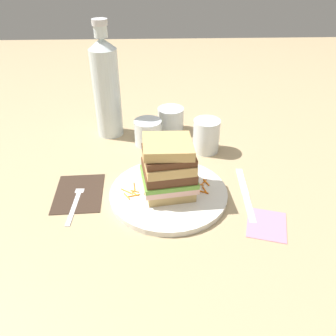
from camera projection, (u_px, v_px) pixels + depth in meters
name	position (u px, v px, depth m)	size (l,w,h in m)	color
ground_plane	(173.00, 195.00, 0.78)	(3.00, 3.00, 0.00)	tan
main_plate	(169.00, 192.00, 0.78)	(0.27, 0.27, 0.01)	white
sandwich	(168.00, 167.00, 0.74)	(0.13, 0.12, 0.13)	tan
carrot_shred_0	(134.00, 195.00, 0.75)	(0.00, 0.00, 0.03)	orange
carrot_shred_1	(134.00, 187.00, 0.78)	(0.00, 0.00, 0.03)	orange
carrot_shred_2	(135.00, 191.00, 0.77)	(0.00, 0.00, 0.02)	orange
carrot_shred_3	(127.00, 191.00, 0.77)	(0.00, 0.00, 0.03)	orange
carrot_shred_4	(127.00, 196.00, 0.75)	(0.00, 0.00, 0.02)	orange
carrot_shred_5	(145.00, 190.00, 0.77)	(0.00, 0.00, 0.03)	orange
carrot_shred_6	(135.00, 193.00, 0.76)	(0.00, 0.00, 0.02)	orange
carrot_shred_7	(204.00, 189.00, 0.77)	(0.00, 0.00, 0.02)	orange
carrot_shred_8	(193.00, 184.00, 0.79)	(0.00, 0.00, 0.02)	orange
carrot_shred_9	(206.00, 182.00, 0.79)	(0.00, 0.00, 0.03)	orange
carrot_shred_10	(204.00, 182.00, 0.80)	(0.00, 0.00, 0.02)	orange
carrot_shred_11	(198.00, 184.00, 0.79)	(0.00, 0.00, 0.03)	orange
carrot_shred_12	(202.00, 192.00, 0.76)	(0.00, 0.00, 0.03)	orange
napkin_dark	(79.00, 193.00, 0.78)	(0.11, 0.14, 0.00)	#38281E
fork	(76.00, 198.00, 0.76)	(0.02, 0.17, 0.00)	silver
knife	(246.00, 195.00, 0.78)	(0.03, 0.20, 0.00)	silver
juice_glass	(206.00, 137.00, 0.92)	(0.07, 0.07, 0.09)	white
water_bottle	(106.00, 87.00, 0.95)	(0.08, 0.08, 0.32)	silver
empty_tumbler_0	(171.00, 119.00, 1.03)	(0.08, 0.08, 0.07)	silver
empty_tumbler_1	(148.00, 132.00, 0.96)	(0.08, 0.08, 0.07)	silver
napkin_pink	(267.00, 224.00, 0.70)	(0.08, 0.09, 0.00)	pink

